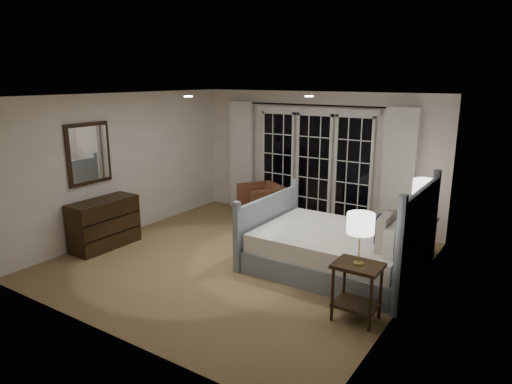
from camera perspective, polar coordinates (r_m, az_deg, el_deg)
The scene contains 20 objects.
floor at distance 7.14m, azimuth -1.93°, elevation -8.54°, with size 5.00×5.00×0.00m, color olive.
ceiling at distance 6.59m, azimuth -2.12°, elevation 11.94°, with size 5.00×5.00×0.00m, color white.
wall_left at distance 8.42m, azimuth -16.08°, elevation 3.32°, with size 0.02×5.00×2.50m, color white.
wall_right at distance 5.73m, azimuth 18.86°, elevation -1.84°, with size 0.02×5.00×2.50m, color white.
wall_back at distance 8.87m, azimuth 7.36°, elevation 4.29°, with size 5.00×0.02×2.50m, color white.
wall_front at distance 5.00m, azimuth -18.82°, elevation -4.13°, with size 5.00×0.02×2.50m, color white.
french_doors at distance 8.87m, azimuth 7.21°, elevation 3.23°, with size 2.50×0.04×2.20m.
curtain_rod at distance 8.67m, azimuth 7.27°, elevation 10.72°, with size 0.03×0.03×3.50m, color black.
curtain_left at distance 9.62m, azimuth -1.87°, elevation 4.56°, with size 0.55×0.10×2.25m, color silver.
curtain_right at distance 8.21m, azimuth 17.36°, elevation 2.24°, with size 0.55×0.10×2.25m, color silver.
downlight_a at distance 6.69m, azimuth 6.66°, elevation 11.81°, with size 0.12×0.12×0.01m, color white.
downlight_b at distance 6.65m, azimuth -8.47°, elevation 11.74°, with size 0.12×0.12×0.01m, color white.
bed at distance 6.76m, azimuth 10.32°, elevation -6.97°, with size 2.35×1.70×1.38m.
nightstand_left at distance 5.46m, azimuth 12.53°, elevation -11.05°, with size 0.54×0.43×0.70m.
nightstand_right at distance 7.62m, azimuth 19.75°, elevation -4.64°, with size 0.48×0.38×0.62m.
lamp_left at distance 5.20m, azimuth 12.95°, elevation -3.92°, with size 0.31×0.31×0.60m.
lamp_right at distance 7.43m, azimuth 20.21°, elevation 0.57°, with size 0.32×0.32×0.62m.
armchair at distance 9.05m, azimuth 0.61°, elevation -1.21°, with size 0.76×0.78×0.71m, color brown.
dresser at distance 7.96m, azimuth -18.45°, elevation -3.76°, with size 0.49×1.14×0.81m.
mirror at distance 7.89m, azimuth -20.17°, elevation 4.51°, with size 0.05×0.85×1.00m.
Camera 1 is at (3.81, -5.37, 2.76)m, focal length 32.00 mm.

